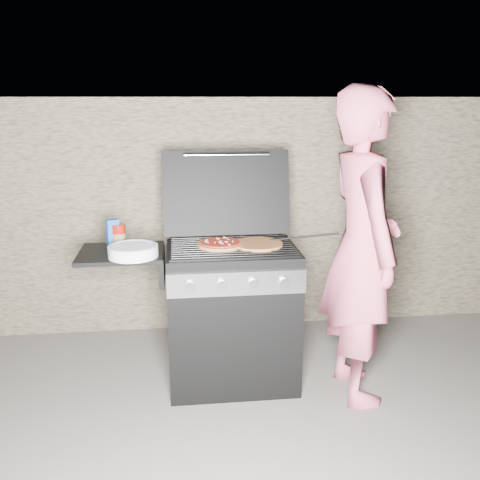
{
  "coord_description": "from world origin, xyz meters",
  "views": [
    {
      "loc": [
        -0.32,
        -3.14,
        1.79
      ],
      "look_at": [
        0.05,
        0.0,
        0.95
      ],
      "focal_mm": 40.0,
      "sensor_mm": 36.0,
      "label": 1
    }
  ],
  "objects": [
    {
      "name": "ground",
      "position": [
        0.0,
        0.0,
        0.0
      ],
      "size": [
        50.0,
        50.0,
        0.0
      ],
      "primitive_type": "plane",
      "color": "#5C5956"
    },
    {
      "name": "sauce_jar",
      "position": [
        -0.7,
        0.16,
        0.97
      ],
      "size": [
        0.09,
        0.09,
        0.13
      ],
      "primitive_type": "cylinder",
      "rotation": [
        0.0,
        0.0,
        0.05
      ],
      "color": "maroon",
      "rests_on": "gas_grill"
    },
    {
      "name": "tongs",
      "position": [
        0.43,
        0.0,
        0.96
      ],
      "size": [
        0.45,
        0.2,
        0.1
      ],
      "primitive_type": "cylinder",
      "rotation": [
        0.0,
        1.4,
        -0.4
      ],
      "color": "black",
      "rests_on": "gas_grill"
    },
    {
      "name": "stone_wall",
      "position": [
        0.0,
        1.05,
        0.9
      ],
      "size": [
        8.0,
        0.35,
        1.8
      ],
      "primitive_type": "cube",
      "color": "#796C51",
      "rests_on": "ground"
    },
    {
      "name": "pizza_topped",
      "position": [
        -0.07,
        0.02,
        0.93
      ],
      "size": [
        0.33,
        0.33,
        0.03
      ],
      "primitive_type": null,
      "rotation": [
        0.0,
        0.0,
        0.17
      ],
      "color": "tan",
      "rests_on": "gas_grill"
    },
    {
      "name": "plate_stack",
      "position": [
        -0.59,
        -0.12,
        0.94
      ],
      "size": [
        0.37,
        0.37,
        0.07
      ],
      "primitive_type": "cylinder",
      "rotation": [
        0.0,
        0.0,
        0.35
      ],
      "color": "white",
      "rests_on": "gas_grill"
    },
    {
      "name": "person",
      "position": [
        0.75,
        -0.21,
        0.94
      ],
      "size": [
        0.46,
        0.69,
        1.87
      ],
      "primitive_type": "imported",
      "rotation": [
        0.0,
        0.0,
        1.59
      ],
      "color": "#C25169",
      "rests_on": "ground"
    },
    {
      "name": "pizza_plain",
      "position": [
        0.16,
        0.0,
        0.92
      ],
      "size": [
        0.39,
        0.39,
        0.02
      ],
      "primitive_type": "cylinder",
      "rotation": [
        0.0,
        0.0,
        -0.35
      ],
      "color": "#C47C4C",
      "rests_on": "gas_grill"
    },
    {
      "name": "blue_carton",
      "position": [
        -0.73,
        0.16,
        0.98
      ],
      "size": [
        0.09,
        0.07,
        0.16
      ],
      "primitive_type": "cube",
      "rotation": [
        0.0,
        0.0,
        0.43
      ],
      "color": "#1949A9",
      "rests_on": "gas_grill"
    },
    {
      "name": "gas_grill",
      "position": [
        -0.25,
        0.0,
        0.46
      ],
      "size": [
        1.34,
        0.79,
        0.91
      ],
      "primitive_type": null,
      "color": "black",
      "rests_on": "ground"
    }
  ]
}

